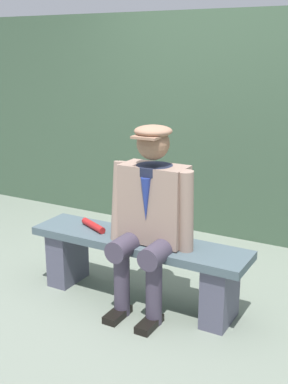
% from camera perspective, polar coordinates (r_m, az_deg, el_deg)
% --- Properties ---
extents(ground_plane, '(30.00, 30.00, 0.00)m').
position_cam_1_polar(ground_plane, '(3.72, -0.73, -12.25)').
color(ground_plane, gray).
extents(bench, '(1.62, 0.38, 0.48)m').
position_cam_1_polar(bench, '(3.58, -0.75, -7.81)').
color(bench, '#475860').
rests_on(bench, ground).
extents(seated_man, '(0.62, 0.54, 1.30)m').
position_cam_1_polar(seated_man, '(3.33, 0.74, -2.31)').
color(seated_man, gray).
rests_on(seated_man, ground).
extents(rolled_magazine, '(0.26, 0.16, 0.05)m').
position_cam_1_polar(rolled_magazine, '(3.71, -5.86, -3.87)').
color(rolled_magazine, '#B21E1E').
rests_on(rolled_magazine, bench).
extents(stadium_wall, '(12.00, 0.24, 2.11)m').
position_cam_1_polar(stadium_wall, '(4.82, 9.05, 7.45)').
color(stadium_wall, '#3D553F').
rests_on(stadium_wall, ground).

